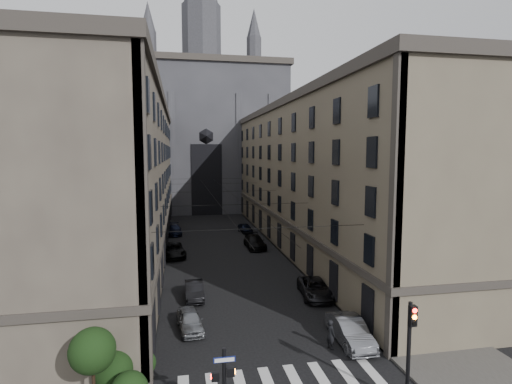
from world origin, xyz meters
TOP-DOWN VIEW (x-y plane):
  - sidewalk_left at (-10.50, 36.00)m, footprint 7.00×80.00m
  - sidewalk_right at (10.50, 36.00)m, footprint 7.00×80.00m
  - zebra_crossing at (0.00, 5.00)m, footprint 11.00×3.20m
  - building_left at (-13.44, 36.00)m, footprint 13.60×60.60m
  - building_right at (13.44, 36.00)m, footprint 13.60×60.60m
  - gothic_tower at (0.00, 74.96)m, footprint 35.00×23.00m
  - traffic_light_right at (5.60, 1.92)m, footprint 0.34×0.50m
  - shrub_cluster at (-8.72, 5.01)m, footprint 3.90×4.40m
  - tram_wires at (0.00, 35.63)m, footprint 14.00×60.00m
  - car_left_near at (-4.71, 12.35)m, footprint 2.12×4.20m
  - car_left_midnear at (-4.20, 18.40)m, footprint 1.54×4.34m
  - car_left_midfar at (-6.20, 32.75)m, footprint 3.36×6.05m
  - car_left_far at (-6.20, 45.76)m, footprint 2.51×5.30m
  - car_right_near at (5.46, 8.42)m, footprint 1.87×5.04m
  - car_right_midnear at (6.06, 16.86)m, footprint 3.13×5.67m
  - car_right_midfar at (4.20, 35.18)m, footprint 2.40×5.64m
  - car_right_far at (4.61, 45.29)m, footprint 2.14×4.28m
  - pedestrian at (3.96, 8.00)m, footprint 0.66×0.80m

SIDE VIEW (x-z plane):
  - zebra_crossing at x=0.00m, z-range 0.00..0.01m
  - sidewalk_left at x=-10.50m, z-range 0.00..0.15m
  - sidewalk_right at x=10.50m, z-range 0.00..0.15m
  - car_left_near at x=-4.71m, z-range 0.00..1.37m
  - car_right_far at x=4.61m, z-range 0.00..1.40m
  - car_left_midnear at x=-4.20m, z-range 0.00..1.43m
  - car_left_far at x=-6.20m, z-range 0.00..1.49m
  - car_right_midnear at x=6.06m, z-range 0.00..1.50m
  - car_left_midfar at x=-6.20m, z-range 0.00..1.60m
  - car_right_midfar at x=4.20m, z-range 0.00..1.62m
  - car_right_near at x=5.46m, z-range 0.00..1.65m
  - pedestrian at x=3.96m, z-range 0.00..1.88m
  - shrub_cluster at x=-8.72m, z-range -0.15..3.75m
  - traffic_light_right at x=5.60m, z-range 0.69..5.89m
  - tram_wires at x=0.00m, z-range 7.03..7.46m
  - building_left at x=-13.44m, z-range -0.08..18.77m
  - building_right at x=13.44m, z-range -0.08..18.77m
  - gothic_tower at x=0.00m, z-range -11.20..46.80m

